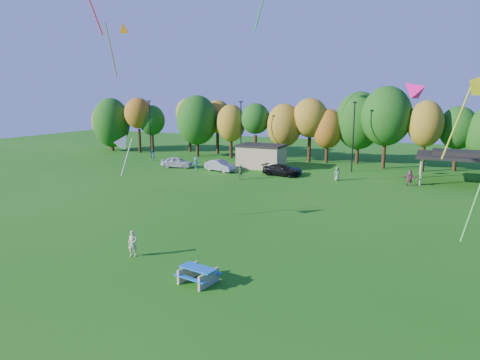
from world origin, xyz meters
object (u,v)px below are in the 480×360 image
at_px(kite_flyer, 133,244).
at_px(car_a, 177,162).
at_px(car_d, 281,170).
at_px(car_c, 284,170).
at_px(car_b, 220,166).
at_px(picnic_table, 198,274).

distance_m(kite_flyer, car_a, 33.57).
bearing_deg(car_a, kite_flyer, -164.64).
bearing_deg(car_d, car_a, 97.24).
bearing_deg(car_c, kite_flyer, 163.54).
relative_size(kite_flyer, car_b, 0.37).
bearing_deg(car_c, car_d, 154.12).
relative_size(kite_flyer, car_d, 0.35).
bearing_deg(car_d, picnic_table, -162.35).
bearing_deg(car_a, picnic_table, -158.30).
bearing_deg(car_b, car_a, 104.16).
height_order(car_a, car_b, car_a).
distance_m(kite_flyer, car_b, 30.85).
relative_size(car_b, car_d, 0.95).
bearing_deg(kite_flyer, car_d, 76.59).
xyz_separation_m(kite_flyer, car_d, (-0.64, 29.85, -0.14)).
bearing_deg(car_d, car_b, 98.76).
xyz_separation_m(picnic_table, car_a, (-21.40, 31.25, 0.25)).
distance_m(car_a, car_d, 15.15).
xyz_separation_m(picnic_table, car_c, (-6.13, 32.34, 0.13)).
relative_size(car_a, car_c, 0.98).
relative_size(car_a, car_d, 0.93).
height_order(picnic_table, car_b, car_b).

